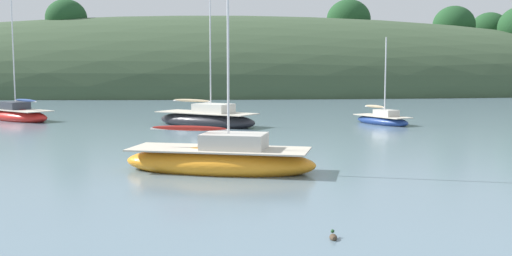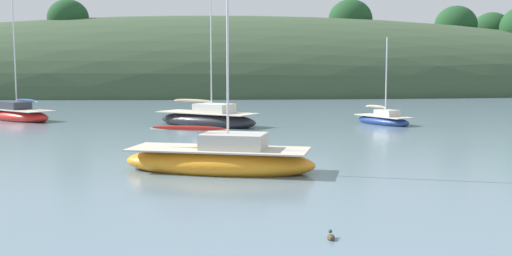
# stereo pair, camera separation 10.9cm
# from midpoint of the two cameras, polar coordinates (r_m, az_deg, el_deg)

# --- Properties ---
(far_shoreline_hill) EXTENTS (150.00, 36.00, 25.76)m
(far_shoreline_hill) POSITION_cam_midpoint_polar(r_m,az_deg,el_deg) (90.45, -2.80, 3.40)
(far_shoreline_hill) COLOR #384C33
(far_shoreline_hill) RESTS_ON ground
(sailboat_cream_ketch) EXTENTS (3.65, 5.08, 6.22)m
(sailboat_cream_ketch) POSITION_cam_midpoint_polar(r_m,az_deg,el_deg) (42.97, 11.84, 0.79)
(sailboat_cream_ketch) COLOR navy
(sailboat_cream_ketch) RESTS_ON ground
(sailboat_white_near) EXTENTS (7.79, 6.63, 11.52)m
(sailboat_white_near) POSITION_cam_midpoint_polar(r_m,az_deg,el_deg) (41.01, -4.77, 0.85)
(sailboat_white_near) COLOR #232328
(sailboat_white_near) RESTS_ON ground
(sailboat_blue_center) EXTENTS (6.59, 6.34, 10.12)m
(sailboat_blue_center) POSITION_cam_midpoint_polar(r_m,az_deg,el_deg) (48.44, -21.74, 1.18)
(sailboat_blue_center) COLOR red
(sailboat_blue_center) RESTS_ON ground
(sailboat_orange_cutter) EXTENTS (7.95, 4.49, 8.85)m
(sailboat_orange_cutter) POSITION_cam_midpoint_polar(r_m,az_deg,el_deg) (23.28, -3.54, -3.06)
(sailboat_orange_cutter) COLOR orange
(sailboat_orange_cutter) RESTS_ON ground
(duck_lead) EXTENTS (0.20, 0.43, 0.24)m
(duck_lead) POSITION_cam_midpoint_polar(r_m,az_deg,el_deg) (14.50, 7.14, -10.24)
(duck_lead) COLOR #473828
(duck_lead) RESTS_ON ground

